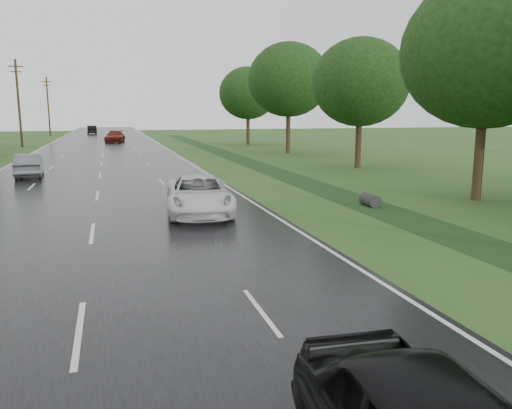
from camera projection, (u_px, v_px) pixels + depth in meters
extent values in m
plane|color=#2A4E1B|center=(79.00, 334.00, 9.17)|extent=(220.00, 220.00, 0.00)
cube|color=black|center=(103.00, 152.00, 51.65)|extent=(14.00, 180.00, 0.04)
cube|color=silver|center=(169.00, 150.00, 53.50)|extent=(0.12, 180.00, 0.01)
cube|color=silver|center=(33.00, 153.00, 49.78)|extent=(0.12, 180.00, 0.01)
cube|color=silver|center=(103.00, 151.00, 51.64)|extent=(0.12, 180.00, 0.01)
cube|color=black|center=(291.00, 178.00, 31.21)|extent=(2.20, 120.00, 0.01)
cylinder|color=#2D2D2D|center=(370.00, 200.00, 21.73)|extent=(0.56, 1.00, 0.56)
cylinder|color=#352515|center=(19.00, 104.00, 57.65)|extent=(0.26, 0.26, 10.00)
cube|color=#352515|center=(16.00, 66.00, 56.88)|extent=(1.60, 0.12, 0.12)
cube|color=#352515|center=(16.00, 72.00, 56.99)|extent=(1.20, 0.10, 0.10)
cylinder|color=#352515|center=(48.00, 107.00, 85.97)|extent=(0.26, 0.26, 10.00)
cube|color=#352515|center=(46.00, 82.00, 85.21)|extent=(1.60, 0.12, 0.12)
cube|color=#352515|center=(47.00, 85.00, 85.31)|extent=(1.20, 0.10, 0.10)
cylinder|color=#352515|center=(479.00, 159.00, 22.94)|extent=(0.44, 0.44, 3.84)
ellipsoid|color=black|center=(488.00, 51.00, 22.07)|extent=(7.60, 7.60, 6.84)
cylinder|color=#352515|center=(358.00, 144.00, 36.51)|extent=(0.44, 0.44, 3.52)
ellipsoid|color=black|center=(361.00, 82.00, 35.71)|extent=(7.00, 7.00, 6.30)
cylinder|color=#352515|center=(288.00, 132.00, 49.56)|extent=(0.44, 0.44, 4.16)
ellipsoid|color=black|center=(289.00, 80.00, 48.63)|extent=(8.00, 8.00, 7.20)
cylinder|color=#352515|center=(248.00, 130.00, 62.74)|extent=(0.44, 0.44, 3.68)
ellipsoid|color=black|center=(248.00, 93.00, 61.91)|extent=(7.20, 7.20, 6.48)
imported|color=silver|center=(199.00, 195.00, 19.85)|extent=(3.05, 5.64, 1.50)
imported|color=gray|center=(29.00, 165.00, 31.25)|extent=(1.86, 4.48, 1.44)
imported|color=#661A0B|center=(115.00, 136.00, 67.39)|extent=(3.03, 5.61, 1.54)
imported|color=black|center=(92.00, 130.00, 93.67)|extent=(1.95, 4.79, 1.55)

